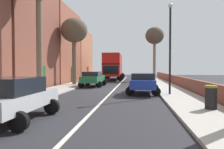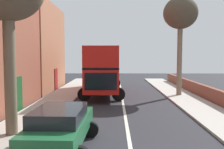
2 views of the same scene
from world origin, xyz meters
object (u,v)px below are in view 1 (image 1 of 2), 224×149
double_decker_bus (113,65)px  parked_car_silver_left_2 (14,96)px  parked_car_blue_right_3 (143,82)px  street_tree_left_2 (74,32)px  street_tree_right_1 (155,37)px  litter_bin_right (211,97)px  parked_car_green_left_1 (93,78)px  lamppost_right (170,41)px

double_decker_bus → parked_car_silver_left_2: size_ratio=2.51×
parked_car_blue_right_3 → street_tree_left_2: street_tree_left_2 is taller
parked_car_blue_right_3 → street_tree_left_2: (-7.37, 7.24, 5.04)m
street_tree_right_1 → street_tree_left_2: (-9.63, -10.53, -0.73)m
parked_car_silver_left_2 → street_tree_right_1: street_tree_right_1 is taller
double_decker_bus → street_tree_right_1: street_tree_right_1 is taller
parked_car_blue_right_3 → street_tree_left_2: size_ratio=0.62×
double_decker_bus → street_tree_left_2: size_ratio=1.48×
parked_car_silver_left_2 → litter_bin_right: (7.80, 2.66, -0.27)m
parked_car_green_left_1 → parked_car_blue_right_3: size_ratio=0.99×
street_tree_left_2 → parked_car_blue_right_3: bearing=-44.5°
parked_car_blue_right_3 → street_tree_right_1: bearing=82.7°
street_tree_left_2 → litter_bin_right: size_ratio=6.89×
parked_car_silver_left_2 → street_tree_left_2: street_tree_left_2 is taller
parked_car_silver_left_2 → street_tree_right_1: (7.27, 27.10, 5.75)m
double_decker_bus → street_tree_right_1: 7.91m
parked_car_green_left_1 → parked_car_blue_right_3: parked_car_green_left_1 is taller
double_decker_bus → parked_car_silver_left_2: double_decker_bus is taller
double_decker_bus → lamppost_right: 21.28m
parked_car_green_left_1 → parked_car_blue_right_3: bearing=-49.4°
parked_car_green_left_1 → street_tree_left_2: (-2.37, 1.41, 5.04)m
parked_car_green_left_1 → double_decker_bus: bearing=86.6°
parked_car_blue_right_3 → lamppost_right: (1.80, -1.17, 2.90)m
parked_car_green_left_1 → lamppost_right: lamppost_right is taller
double_decker_bus → parked_car_blue_right_3: (4.20, -19.19, -1.45)m
parked_car_blue_right_3 → street_tree_right_1: size_ratio=0.57×
litter_bin_right → parked_car_green_left_1: bearing=122.0°
parked_car_green_left_1 → litter_bin_right: 14.73m
double_decker_bus → parked_car_green_left_1: double_decker_bus is taller
double_decker_bus → lamppost_right: lamppost_right is taller
lamppost_right → street_tree_right_1: bearing=88.6°
parked_car_green_left_1 → litter_bin_right: size_ratio=4.22×
parked_car_green_left_1 → street_tree_left_2: street_tree_left_2 is taller
parked_car_silver_left_2 → litter_bin_right: bearing=18.8°
street_tree_left_2 → lamppost_right: size_ratio=1.16×
street_tree_left_2 → lamppost_right: bearing=-42.5°
double_decker_bus → parked_car_green_left_1: bearing=-93.4°
parked_car_silver_left_2 → street_tree_right_1: bearing=75.0°
street_tree_left_2 → lamppost_right: 12.62m
parked_car_green_left_1 → parked_car_silver_left_2: 15.15m
parked_car_green_left_1 → parked_car_silver_left_2: (0.00, -15.15, 0.02)m
parked_car_blue_right_3 → street_tree_left_2: bearing=135.5°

